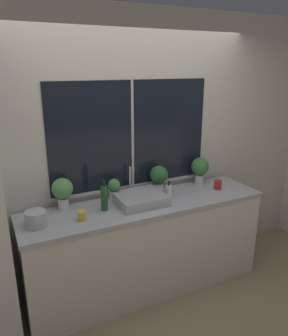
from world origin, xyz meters
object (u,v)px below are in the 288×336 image
(soap_bottle, at_px, (169,191))
(sink, at_px, (140,198))
(potted_plant_center_left, at_px, (114,188))
(mug_red, at_px, (218,185))
(potted_plant_far_right, at_px, (200,168))
(mug_yellow, at_px, (82,216))
(kettle, at_px, (36,218))
(potted_plant_center_right, at_px, (159,176))
(bottle_tall, at_px, (104,197))
(potted_plant_far_left, at_px, (62,190))

(soap_bottle, bearing_deg, sink, 175.25)
(potted_plant_center_left, xyz_separation_m, mug_red, (1.08, -0.22, -0.07))
(sink, xyz_separation_m, soap_bottle, (0.30, -0.02, 0.03))
(potted_plant_far_right, height_order, mug_yellow, potted_plant_far_right)
(mug_yellow, bearing_deg, potted_plant_center_left, 36.41)
(soap_bottle, bearing_deg, kettle, -178.64)
(sink, height_order, potted_plant_center_right, sink)
(bottle_tall, bearing_deg, mug_yellow, -155.08)
(potted_plant_far_right, relative_size, kettle, 1.73)
(potted_plant_far_left, relative_size, potted_plant_center_right, 1.07)
(bottle_tall, bearing_deg, kettle, -174.84)
(potted_plant_center_left, distance_m, mug_yellow, 0.51)
(kettle, bearing_deg, sink, 3.27)
(potted_plant_center_left, distance_m, bottle_tall, 0.25)
(potted_plant_center_left, bearing_deg, sink, -45.52)
(potted_plant_center_right, xyz_separation_m, soap_bottle, (-0.01, -0.21, -0.09))
(bottle_tall, distance_m, mug_red, 1.25)
(potted_plant_center_left, relative_size, soap_bottle, 1.18)
(potted_plant_center_right, height_order, potted_plant_far_right, potted_plant_far_right)
(potted_plant_far_left, height_order, potted_plant_far_right, potted_plant_far_right)
(sink, xyz_separation_m, potted_plant_far_left, (-0.68, 0.19, 0.13))
(bottle_tall, relative_size, kettle, 1.73)
(mug_red, relative_size, kettle, 0.58)
(potted_plant_center_right, bearing_deg, mug_yellow, -161.49)
(sink, height_order, mug_yellow, sink)
(mug_yellow, relative_size, kettle, 0.50)
(mug_red, xyz_separation_m, kettle, (-1.84, -0.02, 0.02))
(soap_bottle, bearing_deg, bottle_tall, 177.84)
(sink, distance_m, kettle, 0.96)
(mug_yellow, xyz_separation_m, mug_red, (1.48, 0.08, 0.01))
(soap_bottle, height_order, mug_yellow, soap_bottle)
(soap_bottle, xyz_separation_m, bottle_tall, (-0.65, 0.02, 0.05))
(sink, xyz_separation_m, potted_plant_center_right, (0.30, 0.19, 0.12))
(sink, relative_size, potted_plant_center_right, 1.64)
(mug_yellow, distance_m, kettle, 0.37)
(soap_bottle, bearing_deg, potted_plant_center_right, 88.08)
(sink, distance_m, potted_plant_center_left, 0.27)
(soap_bottle, distance_m, mug_red, 0.59)
(bottle_tall, xyz_separation_m, mug_yellow, (-0.24, -0.11, -0.08))
(sink, height_order, kettle, sink)
(potted_plant_far_right, bearing_deg, potted_plant_center_left, -180.00)
(mug_red, bearing_deg, sink, 178.08)
(bottle_tall, bearing_deg, soap_bottle, -2.16)
(potted_plant_center_left, relative_size, mug_yellow, 2.45)
(sink, relative_size, mug_red, 4.55)
(soap_bottle, xyz_separation_m, kettle, (-1.25, -0.03, -0.00))
(potted_plant_far_right, relative_size, mug_yellow, 3.45)
(potted_plant_far_left, distance_m, potted_plant_far_right, 1.49)
(potted_plant_center_right, xyz_separation_m, potted_plant_far_right, (0.51, 0.00, 0.02))
(mug_red, bearing_deg, mug_yellow, -176.84)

